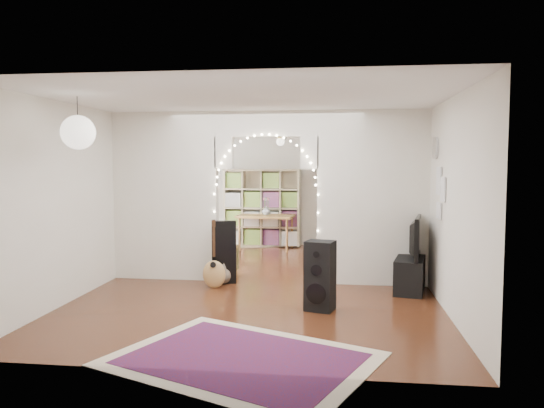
# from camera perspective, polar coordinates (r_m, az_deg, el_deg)

# --- Properties ---
(floor) EXTENTS (7.50, 7.50, 0.00)m
(floor) POSITION_cam_1_polar(r_m,az_deg,el_deg) (8.59, -0.57, -8.26)
(floor) COLOR black
(floor) RESTS_ON ground
(ceiling) EXTENTS (5.00, 7.50, 0.02)m
(ceiling) POSITION_cam_1_polar(r_m,az_deg,el_deg) (8.42, -0.58, 9.96)
(ceiling) COLOR white
(ceiling) RESTS_ON wall_back
(wall_back) EXTENTS (5.00, 0.02, 2.70)m
(wall_back) POSITION_cam_1_polar(r_m,az_deg,el_deg) (12.12, 1.81, 1.92)
(wall_back) COLOR silver
(wall_back) RESTS_ON floor
(wall_front) EXTENTS (5.00, 0.02, 2.70)m
(wall_front) POSITION_cam_1_polar(r_m,az_deg,el_deg) (4.72, -6.71, -2.24)
(wall_front) COLOR silver
(wall_front) RESTS_ON floor
(wall_left) EXTENTS (0.02, 7.50, 2.70)m
(wall_left) POSITION_cam_1_polar(r_m,az_deg,el_deg) (9.08, -16.41, 0.86)
(wall_left) COLOR silver
(wall_left) RESTS_ON floor
(wall_right) EXTENTS (0.02, 7.50, 2.70)m
(wall_right) POSITION_cam_1_polar(r_m,az_deg,el_deg) (8.43, 16.50, 0.58)
(wall_right) COLOR silver
(wall_right) RESTS_ON floor
(divider_wall) EXTENTS (5.00, 0.20, 2.70)m
(divider_wall) POSITION_cam_1_polar(r_m,az_deg,el_deg) (8.39, -0.58, 1.27)
(divider_wall) COLOR silver
(divider_wall) RESTS_ON floor
(fairy_lights) EXTENTS (1.64, 0.04, 1.60)m
(fairy_lights) POSITION_cam_1_polar(r_m,az_deg,el_deg) (8.26, -0.70, 2.08)
(fairy_lights) COLOR #FFEABF
(fairy_lights) RESTS_ON divider_wall
(window) EXTENTS (0.04, 1.20, 1.40)m
(window) POSITION_cam_1_polar(r_m,az_deg,el_deg) (10.73, -12.44, 2.28)
(window) COLOR white
(window) RESTS_ON wall_left
(wall_clock) EXTENTS (0.03, 0.31, 0.31)m
(wall_clock) POSITION_cam_1_polar(r_m,az_deg,el_deg) (7.82, 17.20, 5.77)
(wall_clock) COLOR white
(wall_clock) RESTS_ON wall_right
(picture_frames) EXTENTS (0.02, 0.50, 0.70)m
(picture_frames) POSITION_cam_1_polar(r_m,az_deg,el_deg) (7.44, 17.62, 1.21)
(picture_frames) COLOR white
(picture_frames) RESTS_ON wall_right
(paper_lantern) EXTENTS (0.40, 0.40, 0.40)m
(paper_lantern) POSITION_cam_1_polar(r_m,az_deg,el_deg) (6.64, -20.14, 7.24)
(paper_lantern) COLOR white
(paper_lantern) RESTS_ON ceiling
(ceiling_fan) EXTENTS (1.10, 1.10, 0.30)m
(ceiling_fan) POSITION_cam_1_polar(r_m,az_deg,el_deg) (10.38, 0.92, 7.28)
(ceiling_fan) COLOR gold
(ceiling_fan) RESTS_ON ceiling
(area_rug) EXTENTS (2.92, 2.61, 0.02)m
(area_rug) POSITION_cam_1_polar(r_m,az_deg,el_deg) (5.34, -3.26, -16.29)
(area_rug) COLOR maroon
(area_rug) RESTS_ON floor
(guitar_case) EXTENTS (0.40, 0.22, 0.99)m
(guitar_case) POSITION_cam_1_polar(r_m,az_deg,el_deg) (8.37, -5.19, -5.17)
(guitar_case) COLOR black
(guitar_case) RESTS_ON floor
(acoustic_guitar) EXTENTS (0.37, 0.20, 0.88)m
(acoustic_guitar) POSITION_cam_1_polar(r_m,az_deg,el_deg) (8.08, -6.26, -6.33)
(acoustic_guitar) COLOR tan
(acoustic_guitar) RESTS_ON floor
(tabby_cat) EXTENTS (0.26, 0.54, 0.35)m
(tabby_cat) POSITION_cam_1_polar(r_m,az_deg,el_deg) (8.41, -5.19, -7.55)
(tabby_cat) COLOR brown
(tabby_cat) RESTS_ON floor
(floor_speaker) EXTENTS (0.42, 0.39, 0.90)m
(floor_speaker) POSITION_cam_1_polar(r_m,az_deg,el_deg) (6.88, 5.18, -7.71)
(floor_speaker) COLOR black
(floor_speaker) RESTS_ON floor
(media_console) EXTENTS (0.59, 1.06, 0.50)m
(media_console) POSITION_cam_1_polar(r_m,az_deg,el_deg) (8.19, 14.64, -7.26)
(media_console) COLOR black
(media_console) RESTS_ON floor
(tv) EXTENTS (0.36, 1.08, 0.62)m
(tv) POSITION_cam_1_polar(r_m,az_deg,el_deg) (8.10, 14.72, -3.38)
(tv) COLOR black
(tv) RESTS_ON media_console
(bookcase) EXTENTS (1.74, 1.03, 1.74)m
(bookcase) POSITION_cam_1_polar(r_m,az_deg,el_deg) (11.97, -1.07, -0.41)
(bookcase) COLOR beige
(bookcase) RESTS_ON floor
(dining_table) EXTENTS (1.26, 0.90, 0.76)m
(dining_table) POSITION_cam_1_polar(r_m,az_deg,el_deg) (11.57, -0.64, -1.52)
(dining_table) COLOR brown
(dining_table) RESTS_ON floor
(flower_vase) EXTENTS (0.20, 0.20, 0.19)m
(flower_vase) POSITION_cam_1_polar(r_m,az_deg,el_deg) (11.55, -0.64, -0.69)
(flower_vase) COLOR silver
(flower_vase) RESTS_ON dining_table
(dining_chair_left) EXTENTS (0.63, 0.64, 0.51)m
(dining_chair_left) POSITION_cam_1_polar(r_m,az_deg,el_deg) (9.03, -5.79, -6.00)
(dining_chair_left) COLOR brown
(dining_chair_left) RESTS_ON floor
(dining_chair_right) EXTENTS (0.60, 0.62, 0.55)m
(dining_chair_right) POSITION_cam_1_polar(r_m,az_deg,el_deg) (10.16, 7.39, -4.71)
(dining_chair_right) COLOR brown
(dining_chair_right) RESTS_ON floor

